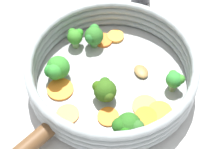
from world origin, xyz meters
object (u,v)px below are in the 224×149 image
Objects in this scene: broccoli_floret_2 at (75,37)px; mushroom_piece_0 at (141,71)px; carrot_slice_0 at (103,40)px; carrot_slice_6 at (60,89)px; broccoli_floret_0 at (94,36)px; skillet at (112,82)px; carrot_slice_7 at (108,117)px; carrot_slice_5 at (144,107)px; broccoli_floret_4 at (105,90)px; broccoli_floret_1 at (128,126)px; broccoli_floret_5 at (56,69)px; carrot_slice_2 at (160,112)px; carrot_slice_1 at (116,36)px; broccoli_floret_3 at (175,80)px; carrot_slice_3 at (67,113)px; carrot_slice_4 at (146,116)px.

mushroom_piece_0 is (0.13, 0.04, -0.02)m from broccoli_floret_2.
broccoli_floret_2 is at bearing -163.54° from mushroom_piece_0.
carrot_slice_0 is 0.75× the size of carrot_slice_6.
broccoli_floret_0 is at bearing 106.96° from carrot_slice_6.
broccoli_floret_2 reaches higher than skillet.
carrot_slice_6 is at bearing -167.89° from carrot_slice_7.
broccoli_floret_4 is (-0.06, -0.03, 0.02)m from carrot_slice_5.
broccoli_floret_1 is (0.04, 0.00, 0.02)m from carrot_slice_7.
broccoli_floret_4 is 0.09m from broccoli_floret_5.
skillet is at bearing 44.43° from broccoli_floret_5.
skillet is at bearing -174.84° from carrot_slice_2.
broccoli_floret_1 is (0.17, -0.09, -0.00)m from broccoli_floret_0.
broccoli_floret_2 is at bearing 176.54° from carrot_slice_5.
carrot_slice_1 is at bearing 151.66° from carrot_slice_5.
carrot_slice_0 and carrot_slice_7 have the same top height.
broccoli_floret_3 is (0.16, 0.01, 0.02)m from carrot_slice_0.
broccoli_floret_2 reaches higher than carrot_slice_6.
carrot_slice_7 is at bearing 40.02° from carrot_slice_3.
carrot_slice_7 is (0.10, 0.02, -0.00)m from carrot_slice_6.
broccoli_floret_0 is 1.43× the size of mushroom_piece_0.
broccoli_floret_3 is 0.89× the size of broccoli_floret_5.
broccoli_floret_2 is 0.08m from broccoli_floret_5.
carrot_slice_1 reaches higher than carrot_slice_7.
broccoli_floret_3 reaches higher than carrot_slice_3.
broccoli_floret_5 is (-0.09, -0.03, 0.00)m from broccoli_floret_4.
broccoli_floret_1 is at bearing 8.62° from carrot_slice_6.
carrot_slice_1 is at bearing 174.58° from broccoli_floret_3.
broccoli_floret_5 is at bearing -135.57° from skillet.
carrot_slice_6 is (-0.04, 0.02, 0.00)m from carrot_slice_3.
broccoli_floret_0 is 0.17m from broccoli_floret_3.
broccoli_floret_0 is 1.14× the size of broccoli_floret_2.
broccoli_floret_2 is at bearing 116.37° from broccoli_floret_5.
skillet is 7.53× the size of carrot_slice_4.
broccoli_floret_0 reaches higher than broccoli_floret_4.
broccoli_floret_0 reaches higher than carrot_slice_1.
carrot_slice_2 reaches higher than skillet.
mushroom_piece_0 is (0.07, 0.13, 0.00)m from carrot_slice_6.
carrot_slice_3 is 0.05m from carrot_slice_6.
carrot_slice_6 is 0.14m from broccoli_floret_1.
broccoli_floret_3 is at bearing 35.03° from skillet.
carrot_slice_7 is at bearing -117.39° from carrot_slice_5.
carrot_slice_2 is at bearing -7.21° from broccoli_floret_0.
broccoli_floret_2 is at bearing 156.70° from carrot_slice_7.
broccoli_floret_3 is at bearing 61.22° from carrot_slice_3.
broccoli_floret_5 is (-0.16, -0.05, 0.03)m from carrot_slice_4.
broccoli_floret_0 is (-0.08, 0.13, 0.02)m from carrot_slice_3.
carrot_slice_7 is 0.93× the size of broccoli_floret_2.
skillet is at bearing -22.01° from broccoli_floret_0.
carrot_slice_1 is 0.14m from broccoli_floret_5.
carrot_slice_7 is 0.13m from broccoli_floret_3.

